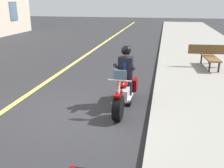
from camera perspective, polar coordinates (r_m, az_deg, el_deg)
ground_plane at (r=6.93m, az=-8.38°, el=-6.74°), size 80.00×80.00×0.00m
lane_center_stripe at (r=7.81m, az=-22.37°, el=-5.00°), size 60.00×0.16×0.01m
motorcycle_main at (r=7.16m, az=2.78°, el=-1.81°), size 2.21×0.61×1.26m
rider_main at (r=7.16m, az=3.10°, el=3.09°), size 0.63×0.55×1.74m
bench_sidewalk at (r=11.70m, az=21.19°, el=6.26°), size 1.84×1.80×0.95m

